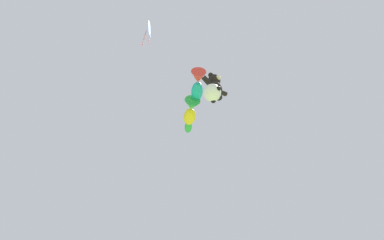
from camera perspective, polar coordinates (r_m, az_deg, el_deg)
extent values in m
ellipsoid|color=black|center=(14.64, 5.14, 6.87)|extent=(0.89, 0.76, 1.08)
sphere|color=black|center=(15.28, 4.95, 8.74)|extent=(0.75, 0.75, 0.75)
sphere|color=beige|center=(15.11, 5.83, 9.32)|extent=(0.31, 0.31, 0.31)
sphere|color=black|center=(15.39, 4.18, 9.93)|extent=(0.30, 0.30, 0.30)
cylinder|color=black|center=(14.49, 3.29, 8.69)|extent=(0.64, 0.29, 0.50)
sphere|color=black|center=(14.12, 4.58, 6.09)|extent=(0.40, 0.40, 0.40)
sphere|color=black|center=(15.63, 5.58, 8.84)|extent=(0.30, 0.30, 0.30)
cylinder|color=black|center=(15.11, 6.82, 6.01)|extent=(0.64, 0.29, 0.50)
sphere|color=black|center=(14.36, 5.95, 5.07)|extent=(0.40, 0.40, 0.40)
sphere|color=white|center=(13.41, 4.50, 6.07)|extent=(0.94, 0.94, 0.94)
sphere|color=black|center=(13.63, 5.78, 5.12)|extent=(0.26, 0.26, 0.26)
sphere|color=black|center=(13.73, 3.29, 6.39)|extent=(0.26, 0.26, 0.26)
sphere|color=black|center=(13.19, 5.84, 6.94)|extent=(0.26, 0.26, 0.26)
sphere|color=black|center=(13.31, 4.75, 4.29)|extent=(0.26, 0.26, 0.26)
ellipsoid|color=#19ADB2|center=(17.59, 1.12, 6.32)|extent=(1.60, 1.71, 0.67)
cone|color=red|center=(16.86, 1.39, 9.53)|extent=(1.31, 1.29, 0.98)
sphere|color=black|center=(18.04, 1.01, 5.44)|extent=(0.17, 0.17, 0.17)
ellipsoid|color=yellow|center=(18.81, -0.53, 0.73)|extent=(1.60, 1.77, 0.75)
cone|color=green|center=(18.00, -0.06, 3.41)|extent=(1.39, 1.32, 1.11)
sphere|color=black|center=(19.29, -0.71, 0.12)|extent=(0.20, 0.20, 0.20)
ellipsoid|color=green|center=(20.72, -0.83, -1.53)|extent=(1.28, 1.42, 0.50)
cone|color=orange|center=(19.97, -0.63, 0.51)|extent=(1.03, 1.03, 0.73)
sphere|color=black|center=(21.12, -0.91, -2.07)|extent=(0.13, 0.13, 0.13)
cube|color=blue|center=(17.23, -9.46, 19.33)|extent=(0.81, 0.92, 1.20)
cylinder|color=red|center=(16.07, -10.57, 17.50)|extent=(0.03, 0.05, 1.83)
cylinder|color=red|center=(16.38, -9.47, 17.44)|extent=(0.03, 0.13, 1.24)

